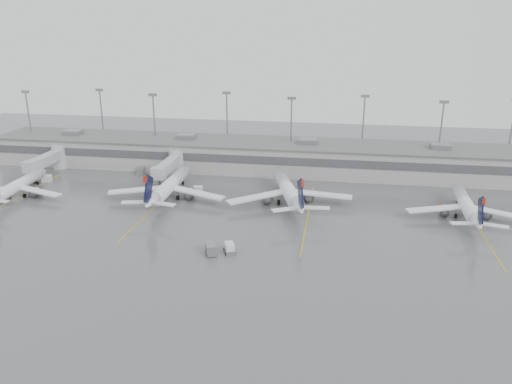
% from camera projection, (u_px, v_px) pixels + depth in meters
% --- Properties ---
extents(ground, '(260.00, 260.00, 0.00)m').
position_uv_depth(ground, '(200.00, 260.00, 88.67)').
color(ground, '#525254').
rests_on(ground, ground).
extents(terminal, '(152.00, 17.00, 9.45)m').
position_uv_depth(terminal, '(255.00, 155.00, 141.39)').
color(terminal, '#9B9B96').
rests_on(terminal, ground).
extents(light_masts, '(142.40, 8.00, 20.60)m').
position_uv_depth(light_masts, '(258.00, 124.00, 144.21)').
color(light_masts, gray).
rests_on(light_masts, ground).
extents(jet_bridge_left, '(4.00, 17.20, 7.00)m').
position_uv_depth(jet_bridge_left, '(51.00, 159.00, 138.74)').
color(jet_bridge_left, '#ADB0B2').
rests_on(jet_bridge_left, ground).
extents(jet_bridge_right, '(4.00, 17.20, 7.00)m').
position_uv_depth(jet_bridge_right, '(171.00, 165.00, 133.26)').
color(jet_bridge_right, '#ADB0B2').
rests_on(jet_bridge_right, ground).
extents(stand_markings, '(105.25, 40.00, 0.01)m').
position_uv_depth(stand_markings, '(229.00, 212.00, 111.05)').
color(stand_markings, '#C9A30B').
rests_on(stand_markings, ground).
extents(jet_far_left, '(24.52, 27.55, 8.91)m').
position_uv_depth(jet_far_left, '(16.00, 186.00, 119.58)').
color(jet_far_left, white).
rests_on(jet_far_left, ground).
extents(jet_mid_left, '(28.41, 31.82, 10.30)m').
position_uv_depth(jet_mid_left, '(169.00, 186.00, 118.15)').
color(jet_mid_left, white).
rests_on(jet_mid_left, ground).
extents(jet_mid_right, '(28.04, 31.91, 10.61)m').
position_uv_depth(jet_mid_right, '(288.00, 190.00, 115.15)').
color(jet_mid_right, white).
rests_on(jet_mid_right, ground).
extents(jet_far_right, '(25.54, 28.65, 9.27)m').
position_uv_depth(jet_far_right, '(467.00, 205.00, 106.68)').
color(jet_far_right, white).
rests_on(jet_far_right, ground).
extents(baggage_tug, '(2.76, 3.34, 1.86)m').
position_uv_depth(baggage_tug, '(230.00, 249.00, 91.28)').
color(baggage_tug, silver).
rests_on(baggage_tug, ground).
extents(baggage_cart, '(2.88, 3.59, 2.02)m').
position_uv_depth(baggage_cart, '(211.00, 249.00, 90.55)').
color(baggage_cart, slate).
rests_on(baggage_cart, ground).
extents(gse_uld_a, '(2.67, 2.02, 1.71)m').
position_uv_depth(gse_uld_a, '(47.00, 178.00, 131.67)').
color(gse_uld_a, silver).
rests_on(gse_uld_a, ground).
extents(gse_uld_b, '(2.48, 1.85, 1.61)m').
position_uv_depth(gse_uld_b, '(198.00, 190.00, 123.12)').
color(gse_uld_b, silver).
rests_on(gse_uld_b, ground).
extents(gse_uld_c, '(2.43, 1.72, 1.65)m').
position_uv_depth(gse_uld_c, '(299.00, 194.00, 119.65)').
color(gse_uld_c, silver).
rests_on(gse_uld_c, ground).
extents(gse_loader, '(2.54, 3.43, 1.93)m').
position_uv_depth(gse_loader, '(141.00, 171.00, 137.77)').
color(gse_loader, slate).
rests_on(gse_loader, ground).
extents(cone_a, '(0.46, 0.46, 0.73)m').
position_uv_depth(cone_a, '(56.00, 177.00, 134.13)').
color(cone_a, orange).
rests_on(cone_a, ground).
extents(cone_b, '(0.40, 0.40, 0.63)m').
position_uv_depth(cone_b, '(163.00, 183.00, 129.72)').
color(cone_b, orange).
rests_on(cone_b, ground).
extents(cone_c, '(0.50, 0.50, 0.79)m').
position_uv_depth(cone_c, '(272.00, 198.00, 118.32)').
color(cone_c, orange).
rests_on(cone_c, ground).
extents(cone_d, '(0.49, 0.49, 0.77)m').
position_uv_depth(cone_d, '(439.00, 203.00, 115.27)').
color(cone_d, orange).
rests_on(cone_d, ground).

